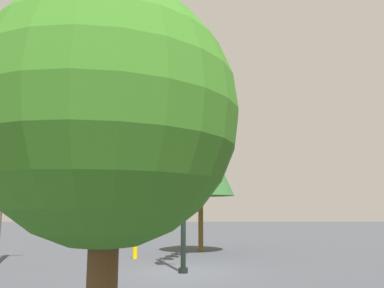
{
  "coord_description": "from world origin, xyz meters",
  "views": [
    {
      "loc": [
        -15.17,
        -0.06,
        2.42
      ],
      "look_at": [
        0.97,
        -0.36,
        5.2
      ],
      "focal_mm": 35.4,
      "sensor_mm": 36.0,
      "label": 1
    }
  ],
  "objects_px": {
    "fire_hydrant": "(135,250)",
    "tree_mid": "(201,159)",
    "utility_pole": "(1,180)",
    "tree_near": "(108,117)",
    "signal_pole_assembly": "(196,137)"
  },
  "relations": [
    {
      "from": "signal_pole_assembly",
      "to": "utility_pole",
      "type": "relative_size",
      "value": 1.04
    },
    {
      "from": "fire_hydrant",
      "to": "tree_near",
      "type": "relative_size",
      "value": 0.15
    },
    {
      "from": "utility_pole",
      "to": "tree_mid",
      "type": "relative_size",
      "value": 0.95
    },
    {
      "from": "signal_pole_assembly",
      "to": "fire_hydrant",
      "type": "height_order",
      "value": "signal_pole_assembly"
    },
    {
      "from": "signal_pole_assembly",
      "to": "tree_mid",
      "type": "relative_size",
      "value": 0.99
    },
    {
      "from": "utility_pole",
      "to": "tree_near",
      "type": "relative_size",
      "value": 1.25
    },
    {
      "from": "fire_hydrant",
      "to": "tree_near",
      "type": "bearing_deg",
      "value": -174.54
    },
    {
      "from": "tree_mid",
      "to": "utility_pole",
      "type": "bearing_deg",
      "value": 119.28
    },
    {
      "from": "fire_hydrant",
      "to": "tree_mid",
      "type": "distance_m",
      "value": 6.64
    },
    {
      "from": "utility_pole",
      "to": "tree_mid",
      "type": "bearing_deg",
      "value": -60.72
    },
    {
      "from": "utility_pole",
      "to": "tree_mid",
      "type": "distance_m",
      "value": 10.66
    },
    {
      "from": "signal_pole_assembly",
      "to": "fire_hydrant",
      "type": "xyz_separation_m",
      "value": [
        2.06,
        3.0,
        -5.33
      ]
    },
    {
      "from": "utility_pole",
      "to": "fire_hydrant",
      "type": "distance_m",
      "value": 7.05
    },
    {
      "from": "tree_mid",
      "to": "fire_hydrant",
      "type": "bearing_deg",
      "value": 129.58
    },
    {
      "from": "fire_hydrant",
      "to": "signal_pole_assembly",
      "type": "bearing_deg",
      "value": -124.53
    }
  ]
}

